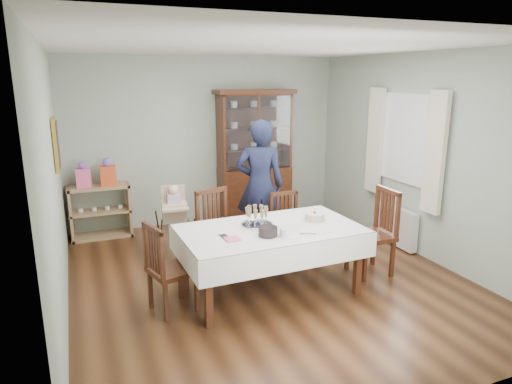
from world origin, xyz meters
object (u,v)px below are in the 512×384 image
china_cabinet (255,154)px  chair_end_left (171,285)px  gift_bag_orange (108,173)px  champagne_tray (257,219)px  dining_table (270,260)px  high_chair (175,228)px  chair_end_right (371,249)px  gift_bag_pink (83,176)px  chair_far_right (289,242)px  woman (260,185)px  sideboard (101,211)px  chair_far_left (221,250)px  birthday_cake (315,217)px

china_cabinet → chair_end_left: china_cabinet is taller
gift_bag_orange → champagne_tray: bearing=-60.6°
dining_table → high_chair: (-0.76, 1.49, -0.00)m
chair_end_right → gift_bag_pink: gift_bag_pink is taller
chair_far_right → woman: woman is taller
sideboard → chair_far_right: 2.95m
chair_end_left → dining_table: bearing=-105.5°
chair_far_left → china_cabinet: bearing=41.6°
gift_bag_pink → chair_end_left: bearing=-74.6°
high_chair → gift_bag_pink: (-1.09, 1.13, 0.59)m
woman → gift_bag_pink: bearing=-11.0°
sideboard → dining_table: bearing=-58.0°
chair_far_left → chair_end_left: 1.02m
champagne_tray → gift_bag_orange: 2.84m
china_cabinet → champagne_tray: bearing=-111.2°
birthday_cake → gift_bag_pink: 3.54m
chair_far_right → champagne_tray: size_ratio=2.58×
chair_far_left → birthday_cake: size_ratio=4.01×
chair_end_left → gift_bag_orange: bearing=-7.9°
dining_table → champagne_tray: size_ratio=5.74×
gift_bag_pink → chair_far_left: bearing=-52.8°
champagne_tray → sideboard: bearing=121.8°
chair_far_right → china_cabinet: bearing=81.4°
chair_end_right → birthday_cake: chair_end_right is taller
dining_table → gift_bag_pink: gift_bag_pink is taller
birthday_cake → dining_table: bearing=-176.5°
chair_end_left → gift_bag_pink: gift_bag_pink is taller
chair_end_left → champagne_tray: 1.17m
chair_end_right → woman: 1.73m
gift_bag_pink → sideboard: bearing=5.8°
dining_table → gift_bag_orange: size_ratio=4.89×
sideboard → woman: size_ratio=0.49×
china_cabinet → chair_end_right: bearing=-79.0°
chair_end_right → gift_bag_orange: gift_bag_orange is taller
dining_table → china_cabinet: (0.86, 2.61, 0.74)m
woman → high_chair: bearing=10.6°
chair_far_right → birthday_cake: 0.85m
champagne_tray → gift_bag_pink: gift_bag_pink is taller
china_cabinet → woman: size_ratio=1.19×
chair_far_left → chair_far_right: size_ratio=1.14×
chair_end_right → gift_bag_pink: size_ratio=2.77×
china_cabinet → gift_bag_pink: bearing=180.0°
chair_far_left → chair_far_right: bearing=-14.9°
dining_table → chair_end_left: (-1.12, -0.01, -0.10)m
chair_far_right → gift_bag_pink: (-2.42, 1.92, 0.70)m
chair_far_left → gift_bag_orange: bearing=103.9°
chair_end_left → gift_bag_pink: bearing=-0.6°
high_chair → chair_far_right: bearing=-23.9°
dining_table → high_chair: high_chair is taller
sideboard → birthday_cake: 3.44m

